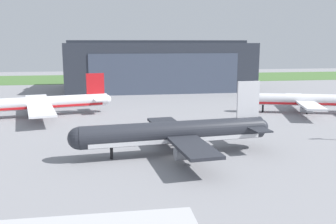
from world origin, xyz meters
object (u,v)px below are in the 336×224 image
airliner_near_right (174,133)px  airliner_far_right (302,100)px  maintenance_hangar (159,66)px  airliner_far_left (36,104)px

airliner_near_right → airliner_far_right: size_ratio=1.11×
maintenance_hangar → airliner_near_right: (-10.70, -103.79, -6.46)m
airliner_far_right → maintenance_hangar: bearing=117.4°
airliner_near_right → airliner_far_right: 58.33m
airliner_far_left → airliner_near_right: airliner_near_right is taller
maintenance_hangar → airliner_far_right: size_ratio=2.29×
airliner_far_left → airliner_near_right: 54.35m
maintenance_hangar → airliner_far_right: maintenance_hangar is taller
maintenance_hangar → airliner_near_right: maintenance_hangar is taller
airliner_far_right → airliner_near_right: bearing=-141.6°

